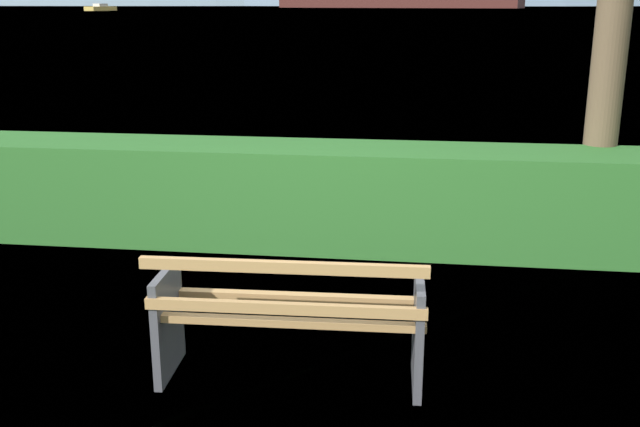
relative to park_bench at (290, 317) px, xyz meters
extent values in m
plane|color=#567A38|center=(0.00, 0.06, -0.42)|extent=(1400.00, 1400.00, 0.00)
plane|color=#6B8EA3|center=(0.00, 307.66, -0.42)|extent=(620.00, 620.00, 0.00)
cube|color=tan|center=(0.00, -0.13, 0.03)|extent=(1.61, 0.12, 0.04)
cube|color=tan|center=(0.00, 0.06, 0.03)|extent=(1.61, 0.12, 0.04)
cube|color=tan|center=(-0.01, 0.25, 0.03)|extent=(1.61, 0.12, 0.04)
cube|color=tan|center=(0.01, -0.21, 0.15)|extent=(1.61, 0.10, 0.06)
cube|color=tan|center=(0.01, -0.25, 0.41)|extent=(1.61, 0.10, 0.06)
cube|color=#4C4C51|center=(-0.77, 0.01, -0.09)|extent=(0.07, 0.51, 0.68)
cube|color=#4C4C51|center=(0.76, 0.06, -0.09)|extent=(0.07, 0.51, 0.68)
cube|color=#2D6B28|center=(0.00, 2.67, 0.05)|extent=(8.50, 0.85, 0.95)
cube|color=gold|center=(-81.37, 182.97, 0.12)|extent=(5.83, 9.20, 1.08)
cube|color=beige|center=(-81.37, 182.97, 1.01)|extent=(3.13, 3.66, 0.72)
camera|label=1|loc=(0.72, -3.98, 1.81)|focal=41.24mm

